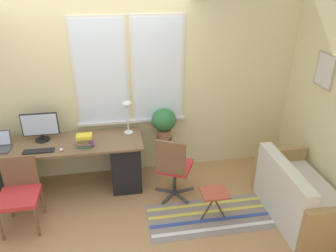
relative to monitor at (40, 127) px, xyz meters
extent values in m
plane|color=tan|center=(0.81, -0.46, -0.95)|extent=(14.00, 14.00, 0.00)
cube|color=beige|center=(0.81, 0.27, 0.40)|extent=(9.00, 0.06, 2.70)
cube|color=silver|center=(0.84, 0.23, 0.62)|extent=(0.73, 0.02, 1.49)
cube|color=white|center=(0.84, 0.22, 0.62)|extent=(0.66, 0.01, 1.42)
cube|color=silver|center=(1.61, 0.23, 0.62)|extent=(0.73, 0.02, 1.49)
cube|color=white|center=(1.61, 0.22, 0.62)|extent=(0.66, 0.01, 1.42)
cube|color=silver|center=(1.23, 0.24, -0.12)|extent=(1.55, 0.11, 0.04)
cube|color=beige|center=(3.64, -0.46, 0.40)|extent=(0.06, 9.00, 2.70)
cube|color=tan|center=(3.60, -0.55, 0.75)|extent=(0.02, 0.36, 0.44)
cube|color=silver|center=(3.59, -0.55, 0.75)|extent=(0.01, 0.31, 0.39)
cube|color=brown|center=(0.23, -0.13, -0.22)|extent=(2.19, 0.65, 0.03)
cube|color=black|center=(1.08, -0.13, -0.59)|extent=(0.40, 0.57, 0.71)
cylinder|color=black|center=(0.00, 0.00, -0.20)|extent=(0.19, 0.19, 0.02)
cylinder|color=black|center=(0.00, 0.00, -0.15)|extent=(0.04, 0.04, 0.07)
cube|color=black|center=(0.00, 0.00, 0.03)|extent=(0.47, 0.02, 0.31)
cube|color=silver|center=(0.00, -0.01, 0.03)|extent=(0.45, 0.01, 0.29)
cube|color=black|center=(0.00, -0.31, -0.19)|extent=(0.38, 0.11, 0.02)
ellipsoid|color=silver|center=(0.28, -0.34, -0.19)|extent=(0.04, 0.07, 0.04)
cylinder|color=white|center=(1.16, 0.03, -0.20)|extent=(0.13, 0.13, 0.01)
cylinder|color=white|center=(1.16, 0.03, 0.01)|extent=(0.02, 0.02, 0.40)
ellipsoid|color=white|center=(1.16, 0.03, 0.24)|extent=(0.13, 0.13, 0.08)
cube|color=green|center=(0.57, -0.25, -0.19)|extent=(0.19, 0.14, 0.02)
cube|color=purple|center=(0.58, -0.27, -0.17)|extent=(0.21, 0.13, 0.03)
cube|color=olive|center=(0.57, -0.26, -0.14)|extent=(0.20, 0.18, 0.02)
cube|color=olive|center=(0.57, -0.26, -0.12)|extent=(0.15, 0.13, 0.03)
cube|color=olive|center=(0.59, -0.26, -0.09)|extent=(0.18, 0.16, 0.02)
cube|color=yellow|center=(0.58, -0.26, -0.06)|extent=(0.20, 0.13, 0.04)
cylinder|color=brown|center=(-0.39, -1.01, -0.73)|extent=(0.04, 0.04, 0.42)
cylinder|color=brown|center=(0.01, -1.00, -0.73)|extent=(0.04, 0.04, 0.42)
cylinder|color=brown|center=(-0.39, -0.61, -0.73)|extent=(0.04, 0.04, 0.42)
cylinder|color=brown|center=(0.01, -0.61, -0.73)|extent=(0.04, 0.04, 0.42)
cube|color=red|center=(-0.19, -0.81, -0.52)|extent=(0.46, 0.43, 0.06)
cube|color=brown|center=(-0.19, -0.58, -0.29)|extent=(0.41, 0.04, 0.40)
cube|color=#47474C|center=(1.60, -0.42, -0.93)|extent=(0.27, 0.16, 0.03)
cube|color=#47474C|center=(1.63, -0.59, -0.93)|extent=(0.22, 0.23, 0.03)
cube|color=#47474C|center=(1.79, -0.61, -0.93)|extent=(0.16, 0.27, 0.03)
cube|color=#47474C|center=(1.87, -0.47, -0.93)|extent=(0.29, 0.08, 0.03)
cube|color=#47474C|center=(1.75, -0.35, -0.93)|extent=(0.08, 0.29, 0.03)
cylinder|color=#333338|center=(1.73, -0.49, -0.72)|extent=(0.04, 0.04, 0.39)
cube|color=red|center=(1.73, -0.49, -0.49)|extent=(0.55, 0.55, 0.06)
cube|color=brown|center=(1.63, -0.68, -0.24)|extent=(0.36, 0.21, 0.45)
cube|color=silver|center=(3.19, -1.18, -0.73)|extent=(0.71, 1.14, 0.43)
cube|color=silver|center=(2.92, -1.18, -0.34)|extent=(0.16, 1.14, 0.34)
cube|color=#A87F4C|center=(3.19, -1.80, -0.64)|extent=(0.71, 0.09, 0.62)
cube|color=#A87F4C|center=(3.19, -0.56, -0.64)|extent=(0.71, 0.09, 0.62)
cylinder|color=#333338|center=(1.67, 0.09, -0.37)|extent=(0.23, 0.23, 0.02)
cylinder|color=#333338|center=(1.77, 0.09, -0.66)|extent=(0.01, 0.01, 0.57)
cylinder|color=#333338|center=(1.62, 0.17, -0.66)|extent=(0.01, 0.01, 0.57)
cylinder|color=#333338|center=(1.62, 0.00, -0.66)|extent=(0.01, 0.01, 0.57)
cylinder|color=#9E6B4C|center=(1.67, 0.09, -0.29)|extent=(0.20, 0.20, 0.13)
ellipsoid|color=#2D7038|center=(1.67, 0.09, -0.07)|extent=(0.36, 0.36, 0.32)
cube|color=gray|center=(2.07, -1.02, -0.94)|extent=(1.56, 0.69, 0.01)
cube|color=white|center=(2.07, -1.25, -0.94)|extent=(1.53, 0.06, 0.00)
cube|color=#334C99|center=(2.07, -1.10, -0.94)|extent=(1.53, 0.06, 0.00)
cube|color=#DBCC4C|center=(2.07, -0.94, -0.94)|extent=(1.53, 0.06, 0.00)
cube|color=#DBCC4C|center=(2.07, -0.79, -0.94)|extent=(1.53, 0.06, 0.00)
cube|color=#B24C33|center=(2.11, -1.06, -0.55)|extent=(0.33, 0.28, 0.02)
cylinder|color=#4C3D2D|center=(2.05, -1.06, -0.75)|extent=(0.21, 0.02, 0.39)
cylinder|color=#4C3D2D|center=(2.17, -1.06, -0.75)|extent=(0.21, 0.02, 0.39)
camera|label=1|loc=(1.02, -4.10, 1.92)|focal=35.00mm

